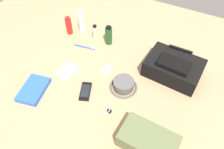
# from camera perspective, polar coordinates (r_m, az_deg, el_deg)

# --- Properties ---
(ground_plane) EXTENTS (2.64, 2.02, 0.02)m
(ground_plane) POSITION_cam_1_polar(r_m,az_deg,el_deg) (1.39, -0.00, -1.39)
(ground_plane) COLOR #AA7F5B
(ground_plane) RESTS_ON ground
(backpack) EXTENTS (0.36, 0.26, 0.14)m
(backpack) POSITION_cam_1_polar(r_m,az_deg,el_deg) (1.42, 15.96, 1.81)
(backpack) COLOR black
(backpack) RESTS_ON ground_plane
(toiletry_pouch) EXTENTS (0.29, 0.21, 0.09)m
(toiletry_pouch) POSITION_cam_1_polar(r_m,az_deg,el_deg) (1.13, 9.58, -16.82)
(toiletry_pouch) COLOR #56603D
(toiletry_pouch) RESTS_ON ground_plane
(bucket_hat) EXTENTS (0.17, 0.17, 0.06)m
(bucket_hat) POSITION_cam_1_polar(r_m,az_deg,el_deg) (1.32, 3.08, -2.77)
(bucket_hat) COLOR #4E4E4E
(bucket_hat) RESTS_ON ground_plane
(sunscreen_spray) EXTENTS (0.05, 0.05, 0.14)m
(sunscreen_spray) POSITION_cam_1_polar(r_m,az_deg,el_deg) (1.70, -11.37, 12.57)
(sunscreen_spray) COLOR red
(sunscreen_spray) RESTS_ON ground_plane
(toothpaste_tube) EXTENTS (0.05, 0.05, 0.17)m
(toothpaste_tube) POSITION_cam_1_polar(r_m,az_deg,el_deg) (1.70, -8.04, 13.70)
(toothpaste_tube) COLOR white
(toothpaste_tube) RESTS_ON ground_plane
(lotion_bottle) EXTENTS (0.04, 0.04, 0.12)m
(lotion_bottle) POSITION_cam_1_polar(r_m,az_deg,el_deg) (1.63, -4.50, 11.10)
(lotion_bottle) COLOR beige
(lotion_bottle) RESTS_ON ground_plane
(shampoo_bottle) EXTENTS (0.05, 0.05, 0.15)m
(shampoo_bottle) POSITION_cam_1_polar(r_m,az_deg,el_deg) (1.58, -0.89, 10.32)
(shampoo_bottle) COLOR #19471E
(shampoo_bottle) RESTS_ON ground_plane
(paperback_novel) EXTENTS (0.17, 0.23, 0.03)m
(paperback_novel) POSITION_cam_1_polar(r_m,az_deg,el_deg) (1.40, -20.05, -3.78)
(paperback_novel) COLOR blue
(paperback_novel) RESTS_ON ground_plane
(cell_phone) EXTENTS (0.11, 0.15, 0.01)m
(cell_phone) POSITION_cam_1_polar(r_m,az_deg,el_deg) (1.32, -7.04, -4.43)
(cell_phone) COLOR black
(cell_phone) RESTS_ON ground_plane
(media_player) EXTENTS (0.06, 0.09, 0.01)m
(media_player) POSITION_cam_1_polar(r_m,az_deg,el_deg) (1.43, -1.49, 1.30)
(media_player) COLOR #B7B7BC
(media_player) RESTS_ON ground_plane
(wristwatch) EXTENTS (0.07, 0.06, 0.01)m
(wristwatch) POSITION_cam_1_polar(r_m,az_deg,el_deg) (1.24, -1.65, -9.26)
(wristwatch) COLOR #99999E
(wristwatch) RESTS_ON ground_plane
(toothbrush) EXTENTS (0.16, 0.03, 0.02)m
(toothbrush) POSITION_cam_1_polar(r_m,az_deg,el_deg) (1.59, -6.93, 7.23)
(toothbrush) COLOR blue
(toothbrush) RESTS_ON ground_plane
(notepad) EXTENTS (0.13, 0.16, 0.02)m
(notepad) POSITION_cam_1_polar(r_m,az_deg,el_deg) (1.44, -11.78, 0.80)
(notepad) COLOR beige
(notepad) RESTS_ON ground_plane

